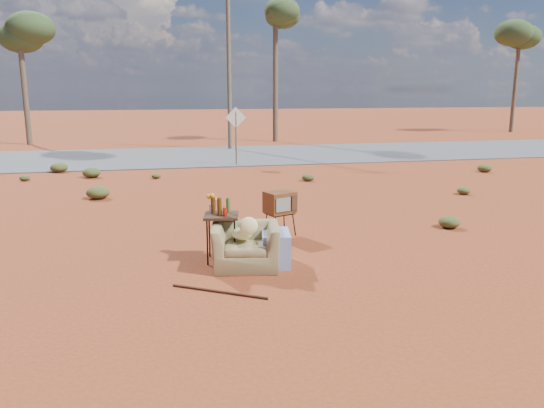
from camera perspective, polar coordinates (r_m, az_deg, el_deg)
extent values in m
plane|color=#91391D|center=(8.52, -2.15, -7.21)|extent=(140.00, 140.00, 0.00)
cube|color=#565659|center=(23.13, -8.62, 5.11)|extent=(140.00, 7.00, 0.04)
imported|color=olive|center=(8.59, -2.88, -3.76)|extent=(1.17, 0.86, 0.94)
ellipsoid|color=#F9EA98|center=(8.62, -3.22, -3.18)|extent=(0.34, 0.34, 0.20)
ellipsoid|color=#F9EA98|center=(8.35, -2.55, -2.40)|extent=(0.30, 0.15, 0.30)
cube|color=navy|center=(8.76, 0.41, -4.76)|extent=(0.55, 0.76, 0.55)
cube|color=black|center=(10.43, 0.84, -1.03)|extent=(0.59, 0.52, 0.03)
cylinder|color=black|center=(10.22, 0.35, -2.58)|extent=(0.03, 0.03, 0.44)
cylinder|color=black|center=(10.47, 2.38, -2.23)|extent=(0.03, 0.03, 0.44)
cylinder|color=black|center=(10.50, -0.70, -2.17)|extent=(0.03, 0.03, 0.44)
cylinder|color=black|center=(10.74, 1.31, -1.85)|extent=(0.03, 0.03, 0.44)
cube|color=brown|center=(10.38, 0.85, 0.19)|extent=(0.67, 0.60, 0.42)
cube|color=slate|center=(10.16, 1.21, -0.08)|extent=(0.31, 0.14, 0.27)
cube|color=#472D19|center=(10.31, 2.42, 0.09)|extent=(0.12, 0.06, 0.30)
cube|color=#342013|center=(8.84, -5.48, -1.25)|extent=(0.65, 0.65, 0.04)
cylinder|color=black|center=(8.74, -6.97, -4.10)|extent=(0.03, 0.03, 0.78)
cylinder|color=black|center=(8.71, -4.03, -4.09)|extent=(0.03, 0.03, 0.78)
cylinder|color=black|center=(9.16, -6.75, -3.31)|extent=(0.03, 0.03, 0.78)
cylinder|color=black|center=(9.14, -3.95, -3.30)|extent=(0.03, 0.03, 0.78)
cylinder|color=#45290B|center=(8.86, -6.34, -0.12)|extent=(0.08, 0.08, 0.29)
cylinder|color=#45290B|center=(8.71, -5.68, -0.25)|extent=(0.07, 0.07, 0.31)
cylinder|color=#315F29|center=(8.90, -4.74, -0.10)|extent=(0.07, 0.07, 0.27)
cylinder|color=red|center=(8.70, -5.09, -0.81)|extent=(0.07, 0.07, 0.15)
cylinder|color=silver|center=(8.99, -6.50, -0.39)|extent=(0.09, 0.09, 0.16)
ellipsoid|color=orange|center=(8.95, -6.52, 0.66)|extent=(0.18, 0.18, 0.13)
cylinder|color=#4C2414|center=(7.67, -5.70, -9.35)|extent=(1.28, 0.82, 0.04)
cylinder|color=brown|center=(20.20, -3.88, 7.00)|extent=(0.06, 0.06, 2.00)
cube|color=silver|center=(20.15, -3.92, 9.26)|extent=(0.78, 0.04, 0.78)
cylinder|color=brown|center=(30.64, -25.09, 11.42)|extent=(0.28, 0.28, 6.00)
ellipsoid|color=#364C27|center=(30.76, -25.53, 16.06)|extent=(3.20, 3.20, 2.20)
cylinder|color=brown|center=(29.62, 0.37, 13.52)|extent=(0.28, 0.28, 7.00)
ellipsoid|color=#364C27|center=(29.83, 0.37, 19.29)|extent=(3.20, 3.20, 2.20)
cylinder|color=brown|center=(39.56, 24.70, 11.75)|extent=(0.28, 0.28, 6.50)
ellipsoid|color=#364C27|center=(39.68, 25.06, 15.71)|extent=(3.20, 3.20, 2.20)
cylinder|color=brown|center=(25.66, -4.67, 14.80)|extent=(0.20, 0.20, 8.00)
ellipsoid|color=#474D21|center=(11.67, 18.53, -1.86)|extent=(0.44, 0.44, 0.24)
ellipsoid|color=#474D21|center=(14.75, -18.21, 1.19)|extent=(0.60, 0.60, 0.33)
ellipsoid|color=#474D21|center=(15.52, 19.92, 1.35)|extent=(0.36, 0.36, 0.20)
ellipsoid|color=#474D21|center=(16.78, 3.90, 2.86)|extent=(0.40, 0.40, 0.22)
ellipsoid|color=#474D21|center=(17.63, -12.36, 2.97)|extent=(0.30, 0.30, 0.17)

